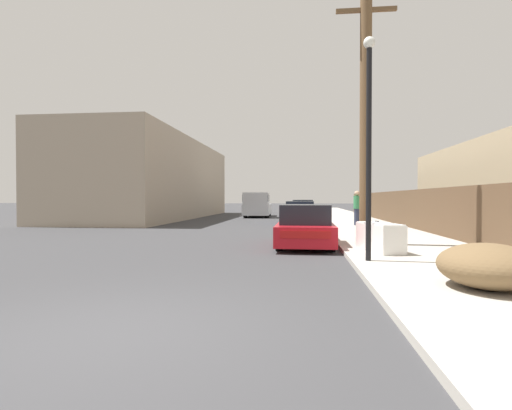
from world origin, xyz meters
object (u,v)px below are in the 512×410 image
at_px(brush_pile, 489,266).
at_px(pedestrian, 357,207).
at_px(pickup_truck, 257,205).
at_px(street_lamp, 369,132).
at_px(parked_sports_car_red, 305,227).
at_px(car_parked_mid, 301,213).
at_px(utility_pole, 366,112).
at_px(car_parked_far, 302,209).
at_px(discarded_fridge, 380,237).

relative_size(brush_pile, pedestrian, 0.94).
distance_m(pickup_truck, street_lamp, 23.17).
height_order(parked_sports_car_red, car_parked_mid, car_parked_mid).
relative_size(parked_sports_car_red, pedestrian, 2.37).
relative_size(street_lamp, brush_pile, 2.99).
bearing_deg(utility_pole, street_lamp, -97.76).
height_order(parked_sports_car_red, utility_pole, utility_pole).
relative_size(utility_pole, street_lamp, 1.58).
relative_size(parked_sports_car_red, brush_pile, 2.52).
bearing_deg(car_parked_far, car_parked_mid, -93.97).
relative_size(discarded_fridge, utility_pole, 0.23).
xyz_separation_m(car_parked_far, utility_pole, (1.84, -19.13, 3.49)).
bearing_deg(pickup_truck, brush_pile, 102.29).
relative_size(car_parked_mid, pickup_truck, 0.80).
height_order(parked_sports_car_red, brush_pile, parked_sports_car_red).
relative_size(car_parked_mid, pedestrian, 2.62).
distance_m(car_parked_mid, brush_pile, 17.92).
distance_m(car_parked_mid, street_lamp, 15.34).
bearing_deg(brush_pile, pickup_truck, 104.14).
bearing_deg(street_lamp, utility_pole, 82.24).
bearing_deg(brush_pile, street_lamp, 118.21).
relative_size(car_parked_far, utility_pole, 0.56).
bearing_deg(car_parked_mid, utility_pole, -78.82).
bearing_deg(brush_pile, utility_pole, 99.06).
bearing_deg(street_lamp, car_parked_far, 93.53).
distance_m(street_lamp, brush_pile, 3.88).
bearing_deg(street_lamp, discarded_fridge, 71.16).
bearing_deg(utility_pole, car_parked_mid, 99.44).
relative_size(discarded_fridge, car_parked_mid, 0.39).
relative_size(discarded_fridge, street_lamp, 0.36).
height_order(street_lamp, brush_pile, street_lamp).
height_order(pickup_truck, brush_pile, pickup_truck).
bearing_deg(parked_sports_car_red, brush_pile, -65.25).
bearing_deg(discarded_fridge, car_parked_far, 80.74).
relative_size(street_lamp, pedestrian, 2.81).
distance_m(discarded_fridge, utility_pole, 4.01).
distance_m(parked_sports_car_red, brush_pile, 6.71).
distance_m(discarded_fridge, street_lamp, 3.05).
bearing_deg(car_parked_mid, discarded_fridge, -79.51).
relative_size(parked_sports_car_red, car_parked_mid, 0.90).
xyz_separation_m(discarded_fridge, pickup_truck, (-5.50, 20.90, 0.47)).
relative_size(parked_sports_car_red, street_lamp, 0.84).
bearing_deg(brush_pile, pedestrian, 90.05).
relative_size(pickup_truck, brush_pile, 3.50).
xyz_separation_m(pickup_truck, utility_pole, (5.39, -19.23, 3.18)).
bearing_deg(street_lamp, brush_pile, -61.79).
bearing_deg(pedestrian, discarded_fridge, -94.57).
xyz_separation_m(discarded_fridge, street_lamp, (-0.56, -1.65, 2.50)).
relative_size(car_parked_mid, utility_pole, 0.59).
height_order(discarded_fridge, brush_pile, discarded_fridge).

